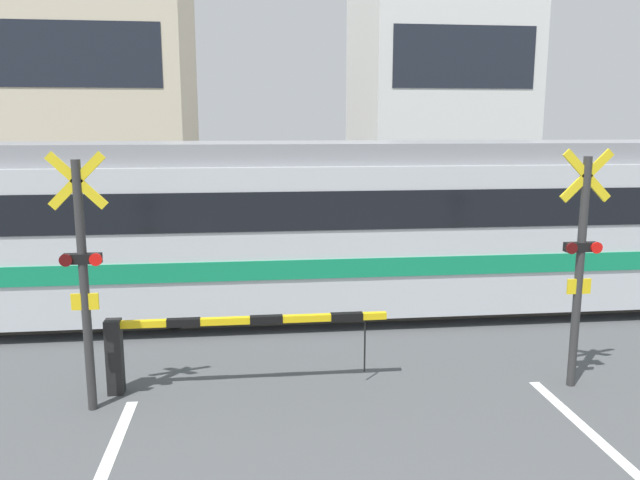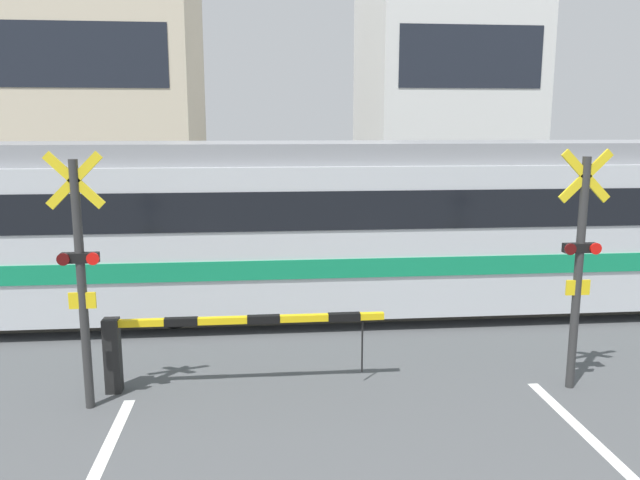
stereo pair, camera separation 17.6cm
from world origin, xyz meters
name	(u,v)px [view 1 (the left image)]	position (x,y,z in m)	size (l,w,h in m)	color
rail_track_near	(317,321)	(0.00, 8.69, 0.04)	(50.00, 0.10, 0.08)	#5B564C
rail_track_far	(309,299)	(0.00, 10.13, 0.04)	(50.00, 0.10, 0.08)	#5B564C
commuter_train	(528,219)	(4.14, 9.41, 1.69)	(21.34, 2.66, 3.16)	silver
crossing_barrier_near	(190,338)	(-1.96, 6.09, 0.72)	(3.68, 0.20, 1.00)	black
crossing_barrier_far	(379,240)	(1.96, 12.65, 0.72)	(3.68, 0.20, 1.00)	black
crossing_signal_left	(83,272)	(-3.12, 5.65, 1.75)	(0.68, 0.15, 3.17)	#333333
crossing_signal_right	(580,259)	(3.12, 5.65, 1.75)	(0.68, 0.15, 3.17)	#333333
pedestrian	(321,220)	(0.78, 14.74, 0.93)	(0.38, 0.22, 1.62)	#23232D
building_left_of_street	(95,79)	(-6.76, 22.87, 5.14)	(6.98, 7.03, 10.28)	beige
building_right_of_street	(434,80)	(6.23, 22.87, 5.20)	(5.92, 7.03, 10.39)	white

